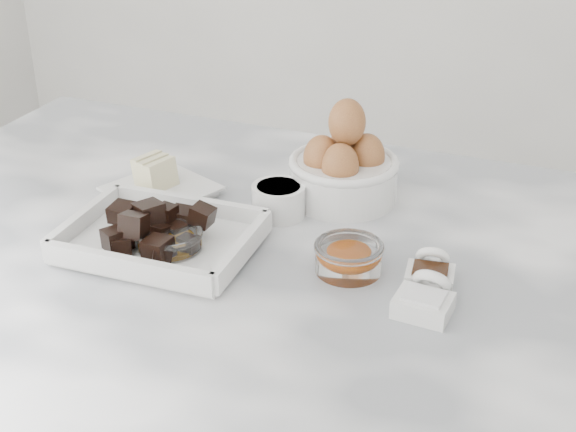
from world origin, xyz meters
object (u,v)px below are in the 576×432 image
object	(u,v)px
chocolate_dish	(160,231)
zest_bowl	(349,256)
sugar_ramekin	(279,199)
honey_bowl	(170,243)
salt_spoon	(425,299)
butter_plate	(160,184)
vanilla_spoon	(430,272)
egg_bowl	(344,168)

from	to	relation	value
chocolate_dish	zest_bowl	distance (m)	0.24
sugar_ramekin	zest_bowl	world-z (taller)	sugar_ramekin
sugar_ramekin	honey_bowl	xyz separation A→B (m)	(-0.08, -0.16, -0.01)
salt_spoon	butter_plate	bearing A→B (deg)	161.08
butter_plate	vanilla_spoon	size ratio (longest dim) A/B	2.33
vanilla_spoon	chocolate_dish	bearing A→B (deg)	-171.78
chocolate_dish	vanilla_spoon	size ratio (longest dim) A/B	3.30
egg_bowl	honey_bowl	world-z (taller)	egg_bowl
chocolate_dish	egg_bowl	bearing A→B (deg)	52.56
sugar_ramekin	zest_bowl	distance (m)	0.17
chocolate_dish	zest_bowl	xyz separation A→B (m)	(0.24, 0.04, -0.00)
sugar_ramekin	vanilla_spoon	distance (m)	0.25
butter_plate	honey_bowl	size ratio (longest dim) A/B	2.04
sugar_ramekin	salt_spoon	bearing A→B (deg)	-32.47
honey_bowl	zest_bowl	world-z (taller)	same
zest_bowl	honey_bowl	bearing A→B (deg)	-166.76
sugar_ramekin	salt_spoon	size ratio (longest dim) A/B	0.95
sugar_ramekin	egg_bowl	world-z (taller)	egg_bowl
butter_plate	honey_bowl	distance (m)	0.18
butter_plate	vanilla_spoon	xyz separation A→B (m)	(0.42, -0.08, -0.00)
chocolate_dish	sugar_ramekin	distance (m)	0.18
chocolate_dish	egg_bowl	xyz separation A→B (m)	(0.17, 0.22, 0.02)
egg_bowl	salt_spoon	world-z (taller)	egg_bowl
butter_plate	egg_bowl	world-z (taller)	egg_bowl
chocolate_dish	zest_bowl	size ratio (longest dim) A/B	2.83
chocolate_dish	egg_bowl	world-z (taller)	egg_bowl
butter_plate	salt_spoon	distance (m)	0.45
chocolate_dish	salt_spoon	size ratio (longest dim) A/B	3.12
egg_bowl	chocolate_dish	bearing A→B (deg)	-127.44
salt_spoon	chocolate_dish	bearing A→B (deg)	178.05
butter_plate	chocolate_dish	bearing A→B (deg)	-59.64
vanilla_spoon	salt_spoon	bearing A→B (deg)	-82.53
butter_plate	sugar_ramekin	xyz separation A→B (m)	(0.18, 0.01, 0.01)
egg_bowl	honey_bowl	xyz separation A→B (m)	(-0.15, -0.24, -0.03)
sugar_ramekin	egg_bowl	distance (m)	0.11
butter_plate	salt_spoon	xyz separation A→B (m)	(0.42, -0.15, -0.00)
egg_bowl	honey_bowl	distance (m)	0.28
butter_plate	salt_spoon	size ratio (longest dim) A/B	2.21
sugar_ramekin	zest_bowl	size ratio (longest dim) A/B	0.86
salt_spoon	vanilla_spoon	bearing A→B (deg)	97.47
egg_bowl	honey_bowl	bearing A→B (deg)	-122.37
chocolate_dish	butter_plate	size ratio (longest dim) A/B	1.41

